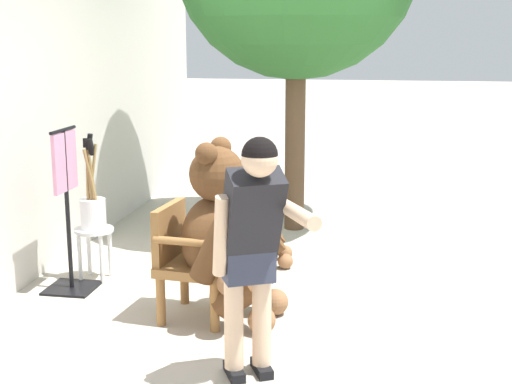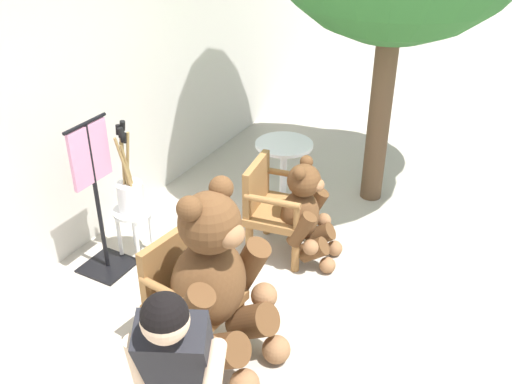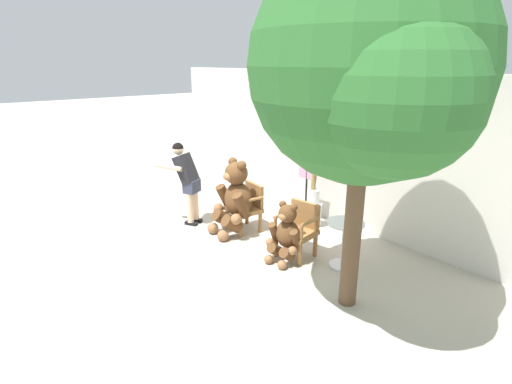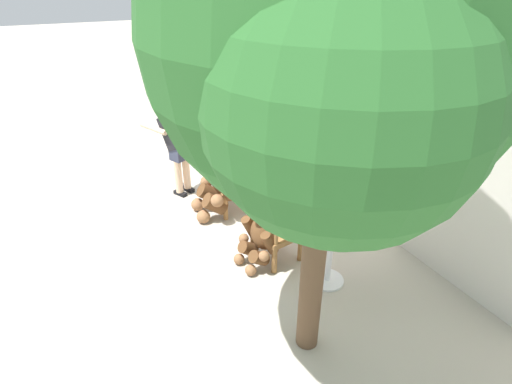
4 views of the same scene
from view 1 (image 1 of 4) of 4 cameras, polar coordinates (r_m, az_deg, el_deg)
name	(u,v)px [view 1 (image 1 of 4)]	position (r m, az deg, el deg)	size (l,w,h in m)	color
ground_plane	(299,292)	(6.02, 3.50, -7.96)	(60.00, 60.00, 0.00)	#B2A899
back_wall	(21,119)	(6.41, -18.27, 5.58)	(10.00, 0.16, 2.80)	beige
wooden_chair_left	(190,258)	(5.39, -5.27, -5.25)	(0.62, 0.58, 0.86)	olive
wooden_chair_right	(228,215)	(6.62, -2.29, -1.87)	(0.63, 0.60, 0.86)	olive
teddy_bear_large	(223,233)	(5.26, -2.68, -3.33)	(0.83, 0.81, 1.36)	brown
teddy_bear_small	(259,216)	(6.58, 0.23, -1.90)	(0.58, 0.58, 0.95)	brown
person_visitor	(252,239)	(4.22, -0.31, -3.76)	(0.67, 0.69, 1.55)	black
white_stool	(94,240)	(6.36, -12.80, -3.76)	(0.34, 0.34, 0.46)	silver
brush_bucket	(93,206)	(6.28, -12.94, -1.09)	(0.22, 0.22, 0.83)	white
round_side_table	(218,199)	(7.34, -3.08, -0.58)	(0.56, 0.56, 0.72)	silver
clothing_display_stand	(67,206)	(6.06, -14.87, -1.11)	(0.44, 0.40, 1.36)	black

